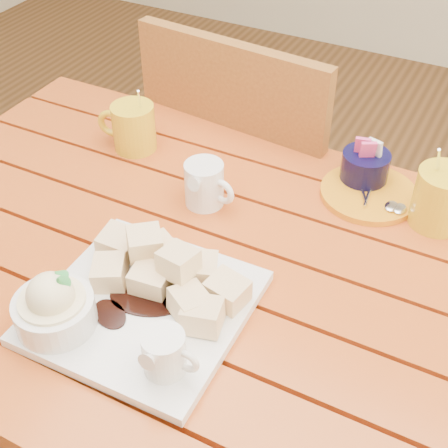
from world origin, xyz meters
The scene contains 8 objects.
table centered at (0.00, 0.00, 0.64)m, with size 1.20×0.79×0.75m.
dessert_plate centered at (-0.03, -0.16, 0.78)m, with size 0.30×0.30×0.12m.
coffee_mug_left centered at (-0.27, 0.22, 0.80)m, with size 0.12×0.08×0.14m.
coffee_mug_right centered at (0.32, 0.26, 0.80)m, with size 0.13×0.09×0.16m.
cream_pitcher centered at (-0.06, 0.13, 0.79)m, with size 0.10×0.09×0.08m.
sugar_caddy centered at (0.18, 0.32, 0.78)m, with size 0.09×0.09×0.10m.
orange_saucer centered at (0.20, 0.28, 0.76)m, with size 0.18×0.18×0.02m.
chair_far centered at (-0.13, 0.50, 0.52)m, with size 0.48×0.48×0.93m.
Camera 1 is at (0.38, -0.64, 1.45)m, focal length 50.00 mm.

